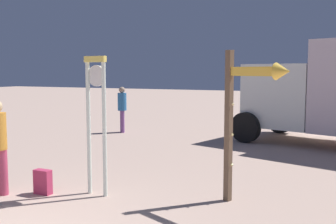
{
  "coord_description": "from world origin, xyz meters",
  "views": [
    {
      "loc": [
        3.52,
        -2.7,
        2.1
      ],
      "look_at": [
        -0.13,
        5.29,
        1.2
      ],
      "focal_mm": 42.12,
      "sensor_mm": 36.0,
      "label": 1
    }
  ],
  "objects_px": {
    "arrow_sign": "(248,103)",
    "person_distant": "(122,107)",
    "standing_clock": "(96,113)",
    "backpack": "(43,182)"
  },
  "relations": [
    {
      "from": "standing_clock",
      "to": "arrow_sign",
      "type": "distance_m",
      "value": 2.5
    },
    {
      "from": "arrow_sign",
      "to": "standing_clock",
      "type": "bearing_deg",
      "value": -169.08
    },
    {
      "from": "arrow_sign",
      "to": "person_distant",
      "type": "distance_m",
      "value": 8.09
    },
    {
      "from": "arrow_sign",
      "to": "backpack",
      "type": "distance_m",
      "value": 3.71
    },
    {
      "from": "standing_clock",
      "to": "arrow_sign",
      "type": "height_order",
      "value": "arrow_sign"
    },
    {
      "from": "arrow_sign",
      "to": "person_distant",
      "type": "bearing_deg",
      "value": 134.89
    },
    {
      "from": "standing_clock",
      "to": "person_distant",
      "type": "relative_size",
      "value": 1.49
    },
    {
      "from": "standing_clock",
      "to": "backpack",
      "type": "relative_size",
      "value": 5.55
    },
    {
      "from": "arrow_sign",
      "to": "backpack",
      "type": "height_order",
      "value": "arrow_sign"
    },
    {
      "from": "backpack",
      "to": "person_distant",
      "type": "bearing_deg",
      "value": 109.87
    }
  ]
}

